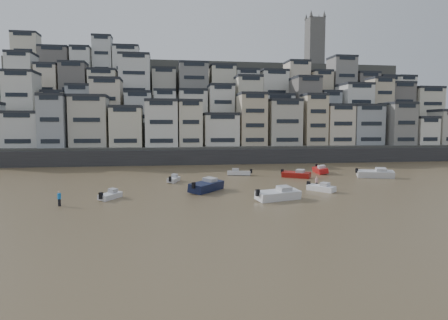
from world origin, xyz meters
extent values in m
plane|color=brown|center=(0.00, 0.00, 0.00)|extent=(400.00, 400.00, 0.00)
cube|color=#38383A|center=(10.00, 65.00, 1.75)|extent=(140.00, 3.00, 3.50)
cube|color=#4C4C47|center=(15.00, 72.00, 2.00)|extent=(140.00, 14.00, 4.00)
cube|color=#4C4C47|center=(15.00, 84.00, 5.00)|extent=(140.00, 14.00, 10.00)
cube|color=#4C4C47|center=(15.00, 96.00, 9.00)|extent=(140.00, 14.00, 18.00)
cube|color=#4C4C47|center=(15.00, 108.00, 13.00)|extent=(140.00, 16.00, 26.00)
cube|color=#4C4C47|center=(15.00, 122.00, 16.00)|extent=(140.00, 18.00, 32.00)
cube|color=#66635E|center=(55.00, 120.00, 41.00)|extent=(6.00, 6.00, 18.00)
camera|label=1|loc=(-3.70, -29.09, 9.14)|focal=32.00mm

